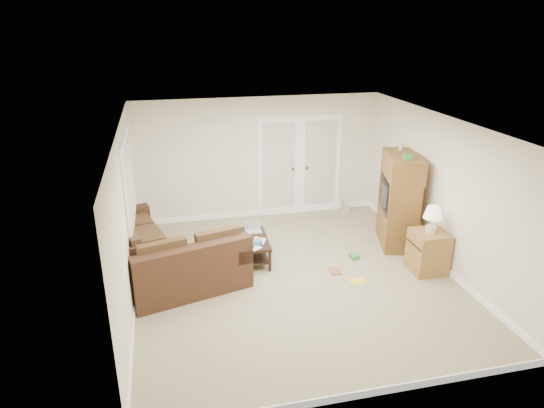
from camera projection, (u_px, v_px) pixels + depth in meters
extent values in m
plane|color=tan|center=(294.00, 277.00, 7.86)|extent=(5.50, 5.50, 0.00)
cube|color=silver|center=(297.00, 125.00, 6.96)|extent=(5.00, 5.50, 0.02)
cube|color=white|center=(126.00, 220.00, 6.88)|extent=(0.02, 5.50, 2.50)
cube|color=white|center=(442.00, 193.00, 7.93)|extent=(0.02, 5.50, 2.50)
cube|color=white|center=(259.00, 158.00, 9.91)|extent=(5.00, 0.02, 2.50)
cube|color=white|center=(369.00, 302.00, 4.91)|extent=(5.00, 0.02, 2.50)
cube|color=white|center=(278.00, 168.00, 10.04)|extent=(0.90, 0.04, 2.13)
cube|color=white|center=(320.00, 165.00, 10.23)|extent=(0.90, 0.04, 2.13)
cube|color=silver|center=(279.00, 166.00, 10.00)|extent=(0.68, 0.02, 1.80)
cube|color=silver|center=(320.00, 163.00, 10.19)|extent=(0.68, 0.02, 1.80)
cube|color=white|center=(129.00, 179.00, 7.69)|extent=(0.04, 1.92, 1.42)
cube|color=silver|center=(131.00, 179.00, 7.69)|extent=(0.02, 1.74, 1.24)
cube|color=#432919|center=(140.00, 252.00, 8.24)|extent=(1.49, 2.48, 0.42)
cube|color=#432919|center=(117.00, 233.00, 7.94)|extent=(0.84, 2.30, 0.43)
cube|color=#432919|center=(124.00, 214.00, 8.97)|extent=(0.94, 0.47, 0.22)
cube|color=#503920|center=(143.00, 237.00, 8.17)|extent=(1.17, 2.30, 0.12)
cube|color=#432919|center=(188.00, 276.00, 7.49)|extent=(1.99, 1.35, 0.42)
cube|color=#432919|center=(194.00, 260.00, 7.06)|extent=(1.82, 0.71, 0.43)
cube|color=#432919|center=(234.00, 246.00, 7.72)|extent=(0.47, 0.94, 0.22)
cube|color=#503920|center=(185.00, 258.00, 7.45)|extent=(1.81, 1.03, 0.12)
cube|color=black|center=(234.00, 239.00, 7.67)|extent=(0.52, 0.86, 0.03)
cube|color=#AD1912|center=(228.00, 233.00, 7.85)|extent=(0.34, 0.20, 0.02)
cube|color=black|center=(253.00, 239.00, 8.31)|extent=(0.55, 1.02, 0.05)
cube|color=black|center=(253.00, 252.00, 8.40)|extent=(0.47, 0.94, 0.03)
cylinder|color=silver|center=(248.00, 236.00, 8.22)|extent=(0.08, 0.08, 0.14)
cylinder|color=#AD1912|center=(248.00, 229.00, 8.17)|extent=(0.01, 0.01, 0.13)
cube|color=#386EB6|center=(256.00, 243.00, 8.04)|extent=(0.20, 0.12, 0.08)
cube|color=white|center=(254.00, 240.00, 8.22)|extent=(0.35, 0.56, 0.00)
cube|color=brown|center=(397.00, 227.00, 8.96)|extent=(0.86, 1.18, 0.64)
cube|color=brown|center=(403.00, 166.00, 8.54)|extent=(0.86, 1.18, 0.43)
cube|color=black|center=(399.00, 197.00, 8.75)|extent=(0.67, 0.76, 0.53)
cube|color=black|center=(384.00, 196.00, 8.76)|extent=(0.16, 0.53, 0.43)
cube|color=#3D873F|center=(408.00, 157.00, 8.20)|extent=(0.18, 0.22, 0.06)
cylinder|color=silver|center=(401.00, 146.00, 8.74)|extent=(0.07, 0.07, 0.13)
cube|color=olive|center=(428.00, 252.00, 7.95)|extent=(0.55, 0.55, 0.70)
cylinder|color=beige|center=(431.00, 229.00, 7.80)|extent=(0.17, 0.17, 0.11)
cylinder|color=beige|center=(432.00, 222.00, 7.75)|extent=(0.03, 0.03, 0.15)
cone|color=silver|center=(433.00, 212.00, 7.70)|extent=(0.30, 0.30, 0.19)
cube|color=silver|center=(346.00, 205.00, 10.41)|extent=(0.15, 0.14, 0.33)
cube|color=yellow|center=(358.00, 281.00, 7.74)|extent=(0.29, 0.24, 0.01)
cube|color=#3D873F|center=(354.00, 256.00, 8.48)|extent=(0.16, 0.20, 0.07)
imported|color=brown|center=(330.00, 271.00, 8.02)|extent=(0.22, 0.27, 0.02)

